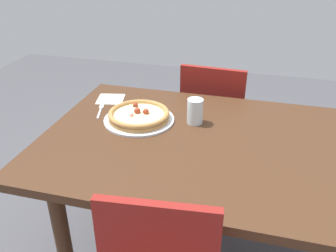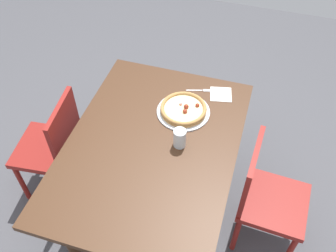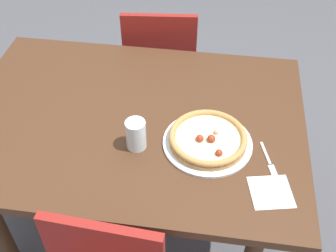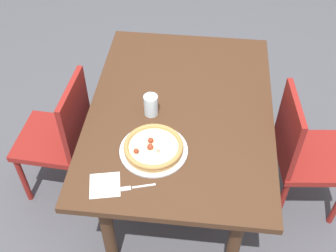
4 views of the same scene
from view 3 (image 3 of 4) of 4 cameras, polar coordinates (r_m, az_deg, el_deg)
name	(u,v)px [view 3 (image 3 of 4)]	position (r m, az deg, el deg)	size (l,w,h in m)	color
ground_plane	(140,219)	(2.27, -3.87, -12.45)	(6.00, 6.00, 0.00)	#4C4C51
dining_table	(133,133)	(1.77, -4.84, -0.96)	(1.39, 1.00, 0.74)	#472B19
chair_near	(161,67)	(2.41, -0.95, 8.08)	(0.44, 0.44, 0.86)	maroon
plate	(207,143)	(1.59, 5.38, -2.30)	(0.34, 0.34, 0.01)	silver
pizza	(208,138)	(1.57, 5.45, -1.68)	(0.29, 0.29, 0.05)	#B78447
fork	(269,161)	(1.57, 13.56, -4.70)	(0.06, 0.16, 0.00)	silver
drinking_glass	(136,134)	(1.54, -4.38, -1.16)	(0.08, 0.08, 0.12)	silver
napkin	(271,192)	(1.48, 13.80, -8.72)	(0.14, 0.14, 0.00)	white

